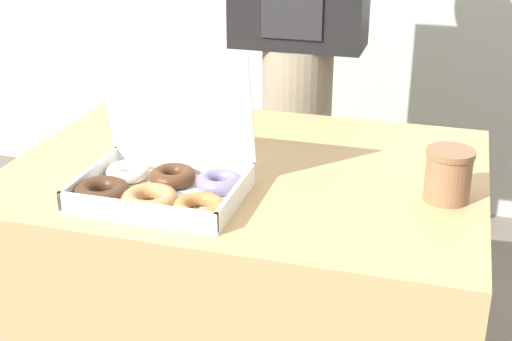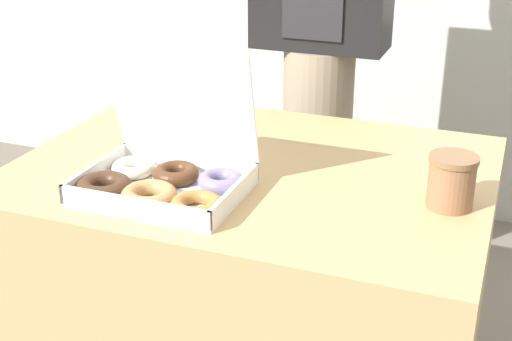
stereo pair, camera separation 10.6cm
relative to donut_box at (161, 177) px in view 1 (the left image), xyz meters
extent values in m
cube|color=tan|center=(0.12, 0.20, -0.39)|extent=(1.04, 0.77, 0.70)
cube|color=white|center=(0.00, -0.01, -0.04)|extent=(0.32, 0.25, 0.01)
cube|color=white|center=(-0.15, -0.01, -0.01)|extent=(0.01, 0.25, 0.04)
cube|color=white|center=(0.16, -0.01, -0.01)|extent=(0.01, 0.25, 0.04)
cube|color=white|center=(0.00, -0.13, -0.01)|extent=(0.32, 0.01, 0.04)
cube|color=white|center=(0.00, 0.11, -0.01)|extent=(0.32, 0.01, 0.04)
cube|color=white|center=(0.00, 0.09, 0.13)|extent=(0.32, 0.06, 0.24)
torus|color=#422819|center=(-0.10, -0.07, -0.02)|extent=(0.15, 0.15, 0.04)
torus|color=silver|center=(-0.10, 0.05, -0.02)|extent=(0.09, 0.09, 0.03)
torus|color=#B27F4C|center=(0.00, -0.07, -0.02)|extent=(0.13, 0.13, 0.03)
torus|color=#4C2D19|center=(0.00, 0.05, -0.02)|extent=(0.13, 0.13, 0.03)
torus|color=#A87038|center=(0.11, -0.07, -0.02)|extent=(0.13, 0.13, 0.03)
torus|color=slate|center=(0.11, 0.05, -0.02)|extent=(0.10, 0.10, 0.03)
cylinder|color=#8C6042|center=(0.56, 0.14, 0.01)|extent=(0.09, 0.09, 0.10)
cylinder|color=brown|center=(0.56, 0.14, 0.06)|extent=(0.10, 0.10, 0.01)
cylinder|color=gray|center=(0.09, 0.83, -0.33)|extent=(0.21, 0.21, 0.83)
camera|label=1|loc=(0.55, -1.21, 0.58)|focal=50.00mm
camera|label=2|loc=(0.65, -1.17, 0.58)|focal=50.00mm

